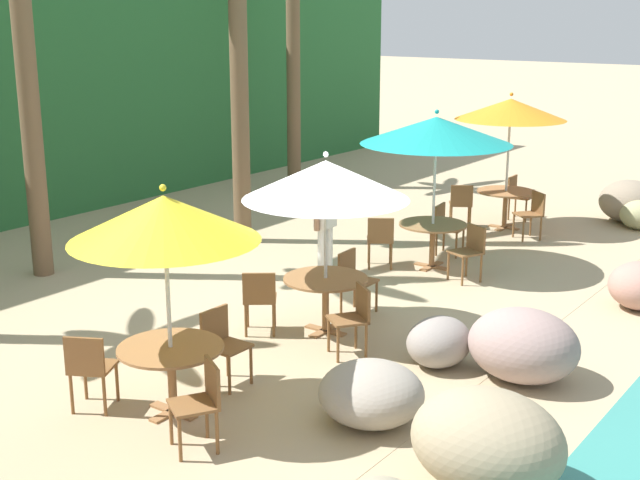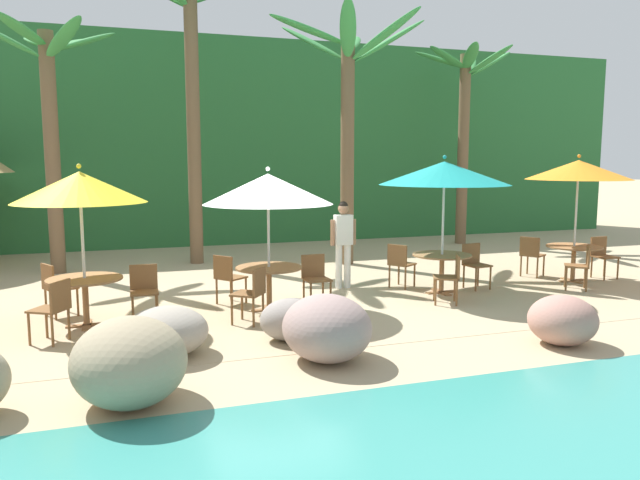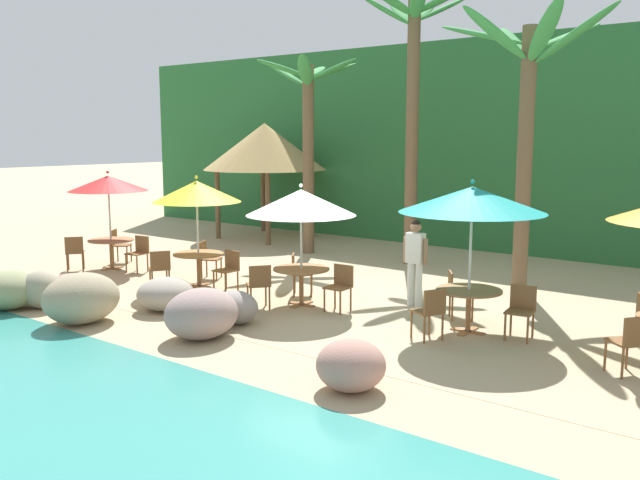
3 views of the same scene
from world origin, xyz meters
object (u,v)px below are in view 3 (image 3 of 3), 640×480
object	(u,v)px
chair_red_seaward	(139,251)
chair_orange_left	(631,340)
umbrella_teal	(472,200)
dining_table_red	(111,245)
palm_tree_nearest	(309,123)
chair_yellow_inland	(207,257)
umbrella_red	(108,183)
dining_table_teal	(469,297)
chair_yellow_left	(160,267)
chair_white_inland	(298,271)
chair_red_inland	(118,243)
waiter_in_white	(415,256)
umbrella_yellow	(197,192)
palm_tree_second	(413,86)
dining_table_white	(301,274)
dining_table_yellow	(199,259)
chair_red_left	(75,251)
chair_yellow_seaward	(229,268)
chair_white_left	(259,283)
palapa_hut	(265,147)
chair_teal_inland	(456,291)
chair_teal_left	(431,310)
umbrella_white	(301,202)
chair_teal_seaward	(521,308)
chair_white_seaward	(340,284)
palm_tree_third	(527,103)

from	to	relation	value
chair_red_seaward	chair_orange_left	bearing A→B (deg)	-2.49
umbrella_teal	dining_table_red	bearing A→B (deg)	-178.06
palm_tree_nearest	chair_yellow_inland	bearing A→B (deg)	-85.86
umbrella_red	dining_table_teal	size ratio (longest dim) A/B	2.22
chair_yellow_left	chair_white_inland	world-z (taller)	same
chair_red_inland	waiter_in_white	xyz separation A→B (m)	(8.41, 0.69, 0.47)
chair_orange_left	umbrella_yellow	bearing A→B (deg)	178.36
palm_tree_second	waiter_in_white	size ratio (longest dim) A/B	3.97
chair_yellow_inland	dining_table_white	xyz separation A→B (m)	(3.32, -0.64, 0.10)
dining_table_yellow	umbrella_teal	distance (m)	6.46
chair_red_left	dining_table_red	bearing A→B (deg)	59.42
chair_yellow_seaward	umbrella_yellow	bearing A→B (deg)	-175.09
chair_white_left	palapa_hut	distance (m)	9.59
chair_red_seaward	palm_tree_nearest	distance (m)	5.80
dining_table_red	chair_teal_inland	distance (m)	8.94
umbrella_yellow	chair_yellow_inland	size ratio (longest dim) A/B	2.80
umbrella_teal	palm_tree_nearest	world-z (taller)	palm_tree_nearest
chair_red_inland	dining_table_white	size ratio (longest dim) A/B	0.79
umbrella_teal	chair_teal_left	distance (m)	1.93
chair_yellow_left	dining_table_teal	size ratio (longest dim) A/B	0.79
chair_yellow_inland	dining_table_white	size ratio (longest dim) A/B	0.79
umbrella_white	chair_teal_inland	size ratio (longest dim) A/B	2.74
chair_red_inland	chair_yellow_inland	bearing A→B (deg)	0.85
dining_table_yellow	chair_white_left	size ratio (longest dim) A/B	1.26
chair_red_seaward	chair_orange_left	distance (m)	11.30
chair_yellow_seaward	chair_teal_seaward	bearing A→B (deg)	4.37
umbrella_yellow	chair_white_seaward	bearing A→B (deg)	3.04
umbrella_red	palm_tree_second	xyz separation A→B (m)	(5.49, 5.17, 2.38)
chair_red_seaward	palapa_hut	size ratio (longest dim) A/B	0.22
chair_white_inland	waiter_in_white	bearing A→B (deg)	15.43
chair_orange_left	palapa_hut	world-z (taller)	palapa_hut
chair_red_inland	dining_table_yellow	size ratio (longest dim) A/B	0.79
dining_table_teal	chair_teal_seaward	distance (m)	0.86
dining_table_yellow	chair_teal_inland	size ratio (longest dim) A/B	1.26
dining_table_yellow	umbrella_white	bearing A→B (deg)	1.39
umbrella_yellow	palm_tree_nearest	bearing A→B (deg)	99.08
chair_white_seaward	palm_tree_third	xyz separation A→B (m)	(2.03, 3.74, 3.44)
chair_red_inland	palm_tree_nearest	size ratio (longest dim) A/B	0.16
umbrella_yellow	palapa_hut	bearing A→B (deg)	120.54
umbrella_red	dining_table_yellow	world-z (taller)	umbrella_red
chair_red_left	umbrella_teal	distance (m)	10.08
chair_red_left	chair_teal_seaward	distance (m)	10.77
dining_table_teal	chair_orange_left	distance (m)	2.76
chair_red_inland	waiter_in_white	distance (m)	8.45
dining_table_yellow	chair_teal_inland	bearing A→B (deg)	10.01
chair_yellow_inland	umbrella_white	size ratio (longest dim) A/B	0.37
dining_table_teal	dining_table_yellow	bearing A→B (deg)	-176.80
umbrella_red	chair_yellow_inland	xyz separation A→B (m)	(2.72, 0.68, -1.62)
palm_tree_nearest	palapa_hut	size ratio (longest dim) A/B	1.36
chair_teal_left	chair_red_seaward	bearing A→B (deg)	175.23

